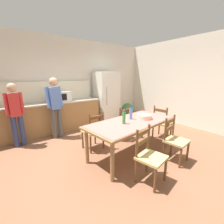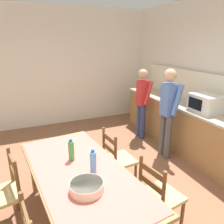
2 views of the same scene
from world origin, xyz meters
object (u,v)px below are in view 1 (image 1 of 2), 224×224
Objects in this scene: bottle_near_centre at (124,118)px; chair_side_near_right at (175,140)px; dining_table at (132,125)px; chair_side_far_left at (94,131)px; person_at_sink at (16,112)px; refrigerator at (107,97)px; serving_bowl at (144,116)px; chair_side_far_right at (121,123)px; person_at_counter at (55,105)px; bottle_off_centre at (131,114)px; microwave at (61,96)px; chair_side_near_left at (149,156)px; chair_head_end at (162,123)px; potted_plant at (128,110)px.

bottle_near_centre reaches higher than chair_side_near_right.
chair_side_far_left reaches higher than dining_table.
dining_table is at bearing -135.20° from person_at_sink.
refrigerator is 5.73× the size of serving_bowl.
chair_side_near_right is at bearing 87.36° from chair_side_far_right.
chair_side_near_right is at bearing -149.67° from person_at_counter.
bottle_off_centre is at bearing -132.00° from person_at_sink.
person_at_counter is at bearing 117.57° from dining_table.
chair_side_far_left is at bearing -131.61° from person_at_sink.
microwave is 2.55m from dining_table.
chair_side_far_left is 1.00× the size of chair_side_near_left.
chair_side_near_left is (-0.73, -0.77, -0.37)m from serving_bowl.
chair_side_near_right reaches higher than dining_table.
person_at_counter is (-2.29, 1.77, 0.49)m from chair_head_end.
bottle_near_centre is at bearing 44.36° from chair_side_far_right.
microwave is 2.68m from serving_bowl.
refrigerator is 2.99m from person_at_sink.
microwave is 0.24× the size of dining_table.
person_at_counter is at bearing -73.60° from chair_side_far_left.
chair_side_near_right is 3.62m from person_at_sink.
person_at_counter is (-2.03, -0.50, 0.01)m from refrigerator.
refrigerator is 2.02× the size of chair_side_far_right.
bottle_off_centre is 0.16× the size of person_at_counter.
chair_head_end is at bearing 135.61° from chair_side_far_right.
bottle_near_centre is 2.86m from potted_plant.
dining_table is (0.65, -2.43, -0.39)m from microwave.
person_at_sink is at bearing 108.74° from chair_side_near_left.
person_at_sink is (-3.21, 1.79, 0.42)m from chair_head_end.
dining_table is at bearing 54.30° from chair_side_near_left.
chair_side_far_left reaches higher than potted_plant.
bottle_near_centre is 0.61m from serving_bowl.
person_at_sink reaches higher than dining_table.
person_at_sink reaches higher than serving_bowl.
refrigerator is at bearing 62.31° from bottle_near_centre.
bottle_near_centre is 1.13m from chair_side_far_right.
potted_plant is (1.36, 2.02, -0.43)m from serving_bowl.
bottle_near_centre is 2.08m from person_at_counter.
bottle_near_centre is 2.58m from person_at_sink.
bottle_near_centre is 0.37m from bottle_off_centre.
person_at_sink is at bearing 130.42° from bottle_near_centre.
bottle_off_centre is at bearing -112.40° from refrigerator.
chair_side_far_left is at bearing -158.96° from person_at_counter.
chair_side_far_left is at bearing 140.56° from serving_bowl.
potted_plant is at bearing -32.07° from refrigerator.
refrigerator is 6.79× the size of bottle_near_centre.
dining_table is at bearing -75.01° from microwave.
chair_side_far_left is at bearing 127.22° from dining_table.
microwave is at bearing 104.99° from dining_table.
refrigerator is 2.64m from dining_table.
chair_side_far_right is 1.36× the size of potted_plant.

